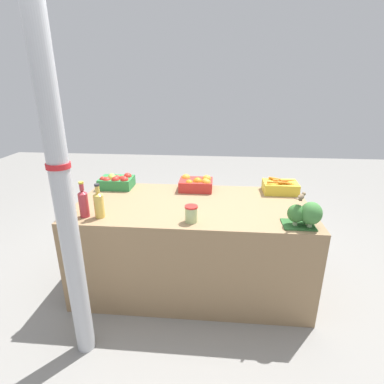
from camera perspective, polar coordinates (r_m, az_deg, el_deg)
ground_plane at (r=2.87m, az=-0.00°, el=-16.64°), size 10.00×10.00×0.00m
market_table at (r=2.66m, az=-0.00°, el=-9.93°), size 1.92×0.95×0.78m
support_pole at (r=1.82m, az=-23.61°, el=1.14°), size 0.13×0.13×2.35m
apple_crate at (r=2.92m, az=-14.21°, el=2.00°), size 0.30×0.23×0.13m
orange_crate at (r=2.77m, az=0.89°, el=1.60°), size 0.30×0.23×0.13m
carrot_crate at (r=2.83m, az=16.49°, el=1.00°), size 0.30×0.23×0.14m
broccoli_pile at (r=2.20m, az=20.95°, el=-4.01°), size 0.25×0.20×0.19m
juice_bottle_amber at (r=2.39m, az=-22.31°, el=-1.97°), size 0.07×0.07×0.25m
juice_bottle_ruby at (r=2.34m, az=-19.96°, el=-1.88°), size 0.07×0.07×0.27m
juice_bottle_golden at (r=2.30m, az=-17.31°, el=-2.13°), size 0.07×0.07×0.26m
pickle_jar at (r=2.14m, az=-0.15°, el=-4.16°), size 0.09×0.09×0.12m
sparrow_bird at (r=2.16m, az=20.09°, el=-0.85°), size 0.09×0.11×0.05m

